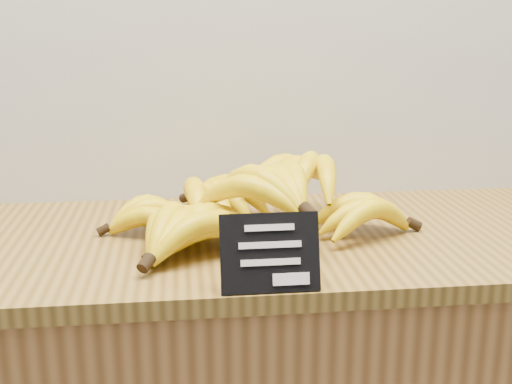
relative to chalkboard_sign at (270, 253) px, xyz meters
name	(u,v)px	position (x,y,z in m)	size (l,w,h in m)	color
counter_top	(253,241)	(0.00, 0.25, -0.07)	(1.42, 0.54, 0.03)	olive
chalkboard_sign	(270,253)	(0.00, 0.00, 0.00)	(0.14, 0.01, 0.11)	black
banana_pile	(243,207)	(-0.01, 0.24, 0.00)	(0.57, 0.38, 0.13)	yellow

